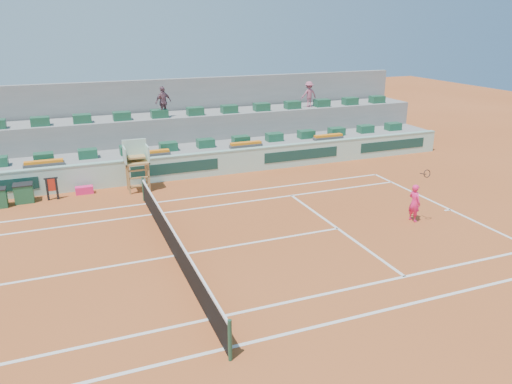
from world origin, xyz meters
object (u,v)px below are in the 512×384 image
at_px(player_bag, 84,190).
at_px(umpire_chair, 136,159).
at_px(drink_cooler_a, 24,193).
at_px(tennis_player, 415,203).

xyz_separation_m(player_bag, umpire_chair, (2.41, -0.41, 1.37)).
bearing_deg(player_bag, umpire_chair, -9.66).
distance_m(drink_cooler_a, tennis_player, 16.66).
bearing_deg(umpire_chair, player_bag, 170.34).
xyz_separation_m(player_bag, tennis_player, (12.02, -8.31, 0.60)).
bearing_deg(tennis_player, umpire_chair, 140.58).
relative_size(player_bag, umpire_chair, 0.33).
relative_size(umpire_chair, drink_cooler_a, 2.86).
xyz_separation_m(player_bag, drink_cooler_a, (-2.52, -0.19, 0.25)).
bearing_deg(tennis_player, drink_cooler_a, 150.83).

